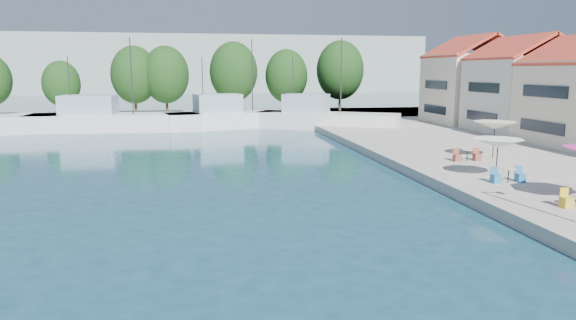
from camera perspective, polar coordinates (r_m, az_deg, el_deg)
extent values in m
cube|color=gray|center=(69.49, -11.48, 4.72)|extent=(90.00, 16.00, 0.60)
cube|color=#8E9B92|center=(163.88, -18.91, 10.00)|extent=(180.00, 40.00, 16.00)
cube|color=#8E9B92|center=(188.12, 3.99, 9.82)|extent=(140.00, 40.00, 12.00)
cube|color=beige|center=(53.91, 24.52, 6.62)|extent=(8.00, 8.50, 7.00)
pyramid|color=#BC4429|center=(53.94, 24.93, 12.24)|extent=(8.40, 8.80, 1.80)
cube|color=beige|center=(61.50, 19.73, 7.47)|extent=(8.60, 8.50, 7.50)
pyramid|color=#BC4429|center=(61.56, 20.04, 12.63)|extent=(9.00, 8.80, 1.80)
cube|color=silver|center=(57.98, -18.52, 3.80)|extent=(18.57, 6.01, 2.20)
cube|color=#94A6B8|center=(58.45, -21.27, 5.75)|extent=(5.73, 4.03, 2.00)
cylinder|color=#2D2D2D|center=(57.35, -16.99, 8.93)|extent=(0.12, 0.12, 8.00)
cylinder|color=#2D2D2D|center=(58.85, -23.13, 7.60)|extent=(0.10, 0.10, 6.00)
cube|color=silver|center=(58.34, -5.46, 4.30)|extent=(16.79, 7.66, 2.20)
cube|color=#94A6B8|center=(57.49, -7.82, 6.27)|extent=(5.47, 4.23, 2.00)
cylinder|color=#2D2D2D|center=(58.58, -4.00, 9.34)|extent=(0.12, 0.12, 8.00)
cylinder|color=#2D2D2D|center=(56.99, -9.46, 8.21)|extent=(0.10, 0.10, 6.00)
cube|color=silver|center=(56.60, 4.28, 4.14)|extent=(15.62, 11.10, 2.20)
cube|color=#94A6B8|center=(57.04, 2.02, 6.33)|extent=(5.61, 5.00, 2.00)
cylinder|color=#2D2D2D|center=(55.95, 5.92, 9.29)|extent=(0.12, 0.12, 8.00)
cylinder|color=#2D2D2D|center=(57.41, 0.52, 8.36)|extent=(0.10, 0.10, 6.00)
cylinder|color=#3F2B19|center=(73.61, -23.75, 5.82)|extent=(0.36, 0.36, 3.13)
ellipsoid|color=#123A14|center=(73.51, -23.88, 7.76)|extent=(4.75, 4.75, 5.94)
cylinder|color=#3F2B19|center=(71.64, -16.59, 6.50)|extent=(0.36, 0.36, 4.00)
ellipsoid|color=#123A14|center=(71.54, -16.71, 9.06)|extent=(6.08, 6.08, 7.60)
cylinder|color=#3F2B19|center=(70.96, -13.32, 6.62)|extent=(0.36, 0.36, 4.00)
ellipsoid|color=#123A14|center=(70.86, -13.43, 9.21)|extent=(6.08, 6.08, 7.60)
cylinder|color=#3F2B19|center=(71.42, -6.01, 6.97)|extent=(0.36, 0.36, 4.29)
ellipsoid|color=#123A14|center=(71.33, -6.06, 9.72)|extent=(6.52, 6.52, 8.15)
cylinder|color=#3F2B19|center=(71.64, -0.18, 6.85)|extent=(0.36, 0.36, 3.84)
ellipsoid|color=#123A14|center=(71.54, -0.18, 9.31)|extent=(5.84, 5.84, 7.30)
cylinder|color=#3F2B19|center=(75.53, 5.76, 7.20)|extent=(0.36, 0.36, 4.46)
ellipsoid|color=#123A14|center=(75.44, 5.81, 9.91)|extent=(6.78, 6.78, 8.48)
cylinder|color=black|center=(30.32, 22.20, 0.21)|extent=(0.06, 0.06, 2.13)
cone|color=white|center=(30.20, 22.30, 1.73)|extent=(2.74, 2.74, 0.50)
cylinder|color=black|center=(36.85, 21.89, 2.10)|extent=(0.06, 0.06, 2.46)
cone|color=beige|center=(36.74, 21.99, 3.61)|extent=(2.85, 2.85, 0.50)
cube|color=gold|center=(25.02, 28.52, -4.17)|extent=(0.42, 0.42, 0.46)
cylinder|color=black|center=(29.20, 23.28, -1.60)|extent=(0.06, 0.06, 0.74)
cylinder|color=#C6B991|center=(29.14, 23.33, -0.89)|extent=(0.70, 0.70, 0.04)
cube|color=teal|center=(29.62, 24.39, -1.81)|extent=(0.42, 0.42, 0.46)
cube|color=teal|center=(28.85, 22.10, -1.94)|extent=(0.42, 0.42, 0.46)
cylinder|color=black|center=(35.12, 19.28, 0.48)|extent=(0.06, 0.06, 0.74)
cylinder|color=#C6B991|center=(35.06, 19.31, 1.08)|extent=(0.70, 0.70, 0.04)
cube|color=brown|center=(35.49, 20.25, 0.29)|extent=(0.42, 0.42, 0.46)
cube|color=brown|center=(34.80, 18.26, 0.22)|extent=(0.42, 0.42, 0.46)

